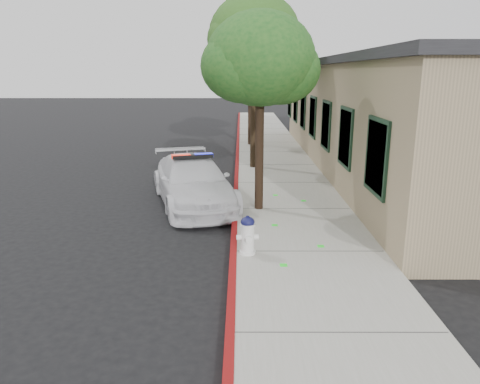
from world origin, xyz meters
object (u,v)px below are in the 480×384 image
at_px(street_tree_far, 251,58).
at_px(fire_hydrant, 248,235).
at_px(street_tree_mid, 255,38).
at_px(clapboard_building, 407,115).
at_px(police_car, 193,182).
at_px(street_tree_near, 261,63).

bearing_deg(street_tree_far, fire_hydrant, -91.48).
xyz_separation_m(street_tree_mid, street_tree_far, (0.00, 5.61, -0.55)).
bearing_deg(fire_hydrant, street_tree_mid, 80.89).
relative_size(clapboard_building, police_car, 4.11).
relative_size(clapboard_building, street_tree_far, 3.70).
relative_size(clapboard_building, street_tree_near, 4.11).
relative_size(fire_hydrant, street_tree_mid, 0.13).
relative_size(clapboard_building, street_tree_mid, 3.29).
bearing_deg(clapboard_building, police_car, -146.85).
height_order(police_car, street_tree_near, street_tree_near).
bearing_deg(street_tree_far, street_tree_mid, -90.00).
distance_m(clapboard_building, police_car, 9.49).
xyz_separation_m(clapboard_building, street_tree_mid, (-5.97, -0.36, 2.82)).
bearing_deg(street_tree_near, police_car, 155.85).
distance_m(street_tree_near, street_tree_mid, 5.69).
xyz_separation_m(clapboard_building, police_car, (-7.85, -5.13, -1.44)).
xyz_separation_m(clapboard_building, street_tree_far, (-5.97, 5.25, 2.26)).
distance_m(police_car, street_tree_far, 11.18).
bearing_deg(police_car, fire_hydrant, -85.63).
bearing_deg(clapboard_building, street_tree_far, 138.68).
height_order(street_tree_mid, street_tree_far, street_tree_mid).
distance_m(police_car, street_tree_mid, 6.66).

